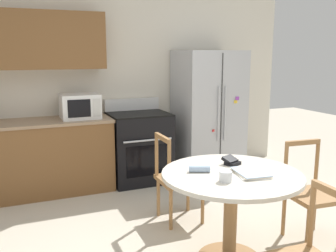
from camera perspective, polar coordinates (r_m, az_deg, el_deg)
back_wall at (r=5.04m, az=-11.69°, el=7.96°), size 5.20×0.44×2.60m
kitchen_counter at (r=4.79m, az=-20.89°, el=-4.68°), size 2.06×0.64×0.90m
refrigerator at (r=5.29m, az=6.12°, el=1.98°), size 0.86×0.74×1.73m
oven_range at (r=5.00m, az=-4.42°, el=-3.14°), size 0.77×0.68×1.08m
microwave at (r=4.73m, az=-13.28°, el=2.97°), size 0.46×0.40×0.30m
dining_table at (r=3.08m, az=9.59°, el=-9.89°), size 1.12×1.12×0.76m
dining_chair_right at (r=3.67m, az=20.95°, el=-9.69°), size 0.45×0.45×0.90m
dining_chair_far at (r=3.81m, az=1.44°, el=-8.16°), size 0.43×0.43×0.90m
candle_glass at (r=2.81m, az=8.76°, el=-7.70°), size 0.10×0.10×0.08m
folded_napkin at (r=3.00m, az=4.83°, el=-6.53°), size 0.17×0.11×0.05m
wallet at (r=3.24m, az=9.61°, el=-5.33°), size 0.16×0.16×0.07m
mail_stack at (r=3.01m, az=12.49°, el=-6.97°), size 0.30×0.35×0.02m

